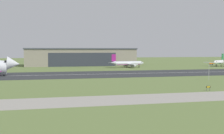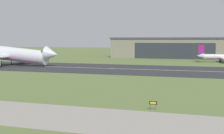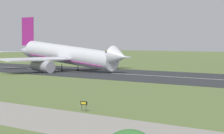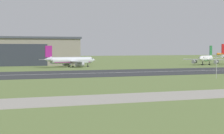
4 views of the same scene
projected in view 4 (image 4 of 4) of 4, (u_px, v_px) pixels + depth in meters
name	position (u px, v px, depth m)	size (l,w,h in m)	color
ground_plane	(187.00, 83.00, 119.80)	(725.69, 725.69, 0.00)	olive
runway_strip	(97.00, 73.00, 163.83)	(485.69, 41.05, 0.06)	#2B2D30
runway_centreline	(97.00, 73.00, 163.83)	(437.12, 0.70, 0.01)	silver
airplane_parked_west	(206.00, 59.00, 241.54)	(17.26, 18.78, 8.82)	white
airplane_parked_centre	(70.00, 61.00, 213.85)	(23.95, 21.35, 8.69)	silver
windsock_pole	(220.00, 56.00, 135.92)	(2.12, 1.50, 6.62)	#B7B7BC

